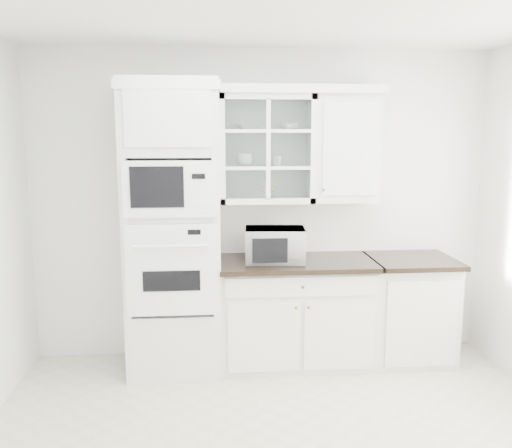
{
  "coord_description": "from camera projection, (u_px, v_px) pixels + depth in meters",
  "views": [
    {
      "loc": [
        -0.42,
        -3.0,
        1.99
      ],
      "look_at": [
        -0.1,
        1.05,
        1.3
      ],
      "focal_mm": 38.0,
      "sensor_mm": 36.0,
      "label": 1
    }
  ],
  "objects": [
    {
      "name": "bowl_b",
      "position": [
        290.0,
        127.0,
        4.55
      ],
      "size": [
        0.22,
        0.22,
        0.05
      ],
      "primitive_type": "imported",
      "rotation": [
        0.0,
        0.0,
        0.33
      ],
      "color": "white",
      "rests_on": "upper_cabinet_glass"
    },
    {
      "name": "cup_b",
      "position": [
        277.0,
        161.0,
        4.57
      ],
      "size": [
        0.1,
        0.1,
        0.08
      ],
      "primitive_type": "imported",
      "rotation": [
        0.0,
        0.0,
        -0.11
      ],
      "color": "white",
      "rests_on": "upper_cabinet_glass"
    },
    {
      "name": "base_cabinet_run",
      "position": [
        296.0,
        311.0,
        4.68
      ],
      "size": [
        1.32,
        0.67,
        0.92
      ],
      "color": "silver",
      "rests_on": "ground"
    },
    {
      "name": "bowl_a",
      "position": [
        248.0,
        127.0,
        4.54
      ],
      "size": [
        0.23,
        0.23,
        0.05
      ],
      "primitive_type": "imported",
      "rotation": [
        0.0,
        0.0,
        0.18
      ],
      "color": "white",
      "rests_on": "upper_cabinet_glass"
    },
    {
      "name": "extra_base_cabinet",
      "position": [
        409.0,
        308.0,
        4.76
      ],
      "size": [
        0.72,
        0.67,
        0.92
      ],
      "color": "silver",
      "rests_on": "ground"
    },
    {
      "name": "cup_a",
      "position": [
        245.0,
        160.0,
        4.55
      ],
      "size": [
        0.16,
        0.16,
        0.11
      ],
      "primitive_type": "imported",
      "rotation": [
        0.0,
        0.0,
        -0.23
      ],
      "color": "white",
      "rests_on": "upper_cabinet_glass"
    },
    {
      "name": "crown_molding",
      "position": [
        254.0,
        90.0,
        4.45
      ],
      "size": [
        2.14,
        0.38,
        0.07
      ],
      "primitive_type": "cube",
      "color": "white",
      "rests_on": "room_shell"
    },
    {
      "name": "room_shell",
      "position": [
        279.0,
        166.0,
        3.44
      ],
      "size": [
        4.0,
        3.5,
        2.7
      ],
      "color": "white",
      "rests_on": "ground"
    },
    {
      "name": "upper_cabinet_solid",
      "position": [
        345.0,
        149.0,
        4.62
      ],
      "size": [
        0.55,
        0.33,
        0.9
      ],
      "primitive_type": "cube",
      "color": "silver",
      "rests_on": "room_shell"
    },
    {
      "name": "upper_cabinet_glass",
      "position": [
        266.0,
        149.0,
        4.56
      ],
      "size": [
        0.8,
        0.33,
        0.9
      ],
      "color": "silver",
      "rests_on": "room_shell"
    },
    {
      "name": "oven_column",
      "position": [
        174.0,
        230.0,
        4.45
      ],
      "size": [
        0.76,
        0.68,
        2.4
      ],
      "color": "silver",
      "rests_on": "ground"
    },
    {
      "name": "countertop_microwave",
      "position": [
        275.0,
        245.0,
        4.52
      ],
      "size": [
        0.52,
        0.45,
        0.28
      ],
      "primitive_type": "imported",
      "rotation": [
        0.0,
        0.0,
        3.06
      ],
      "color": "white",
      "rests_on": "base_cabinet_run"
    }
  ]
}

